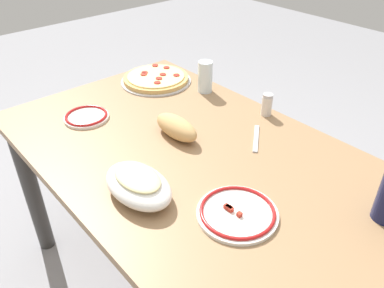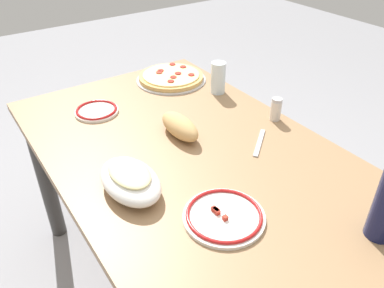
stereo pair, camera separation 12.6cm
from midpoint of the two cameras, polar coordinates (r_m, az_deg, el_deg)
name	(u,v)px [view 2 (the right image)]	position (r m, az deg, el deg)	size (l,w,h in m)	color
ground_plane	(192,286)	(1.79, 2.15, -20.34)	(8.00, 8.00, 0.00)	gray
dining_table	(192,178)	(1.34, 2.69, -5.11)	(1.40, 0.86, 0.72)	#93704C
pepperoni_pizza	(171,77)	(1.76, -1.03, 9.77)	(0.31, 0.31, 0.03)	#B7B7BC
baked_pasta_dish	(130,179)	(1.10, -5.88, -5.27)	(0.24, 0.15, 0.08)	white
water_glass	(218,78)	(1.64, 6.12, 9.63)	(0.06, 0.06, 0.13)	silver
side_plate_near	(224,216)	(1.04, 8.26, -10.59)	(0.22, 0.22, 0.02)	white
side_plate_far	(97,111)	(1.53, -11.61, 4.79)	(0.17, 0.17, 0.02)	white
bread_loaf	(180,126)	(1.34, 0.88, 2.53)	(0.19, 0.08, 0.07)	tan
spice_shaker	(276,109)	(1.48, 14.67, 4.92)	(0.04, 0.04, 0.09)	silver
fork_left	(259,143)	(1.35, 12.56, 0.11)	(0.17, 0.02, 0.01)	#B7B7BC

